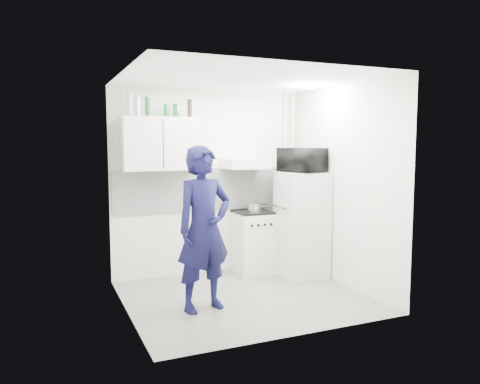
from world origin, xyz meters
name	(u,v)px	position (x,y,z in m)	size (l,w,h in m)	color
floor	(245,297)	(0.00, 0.00, 0.00)	(2.80, 2.80, 0.00)	#65665A
ceiling	(245,79)	(0.00, 0.00, 2.60)	(2.80, 2.80, 0.00)	white
wall_back	(209,182)	(0.00, 1.25, 1.30)	(2.80, 2.80, 0.00)	silver
wall_left	(125,196)	(-1.40, 0.00, 1.30)	(2.60, 2.60, 0.00)	silver
wall_right	(343,186)	(1.40, 0.00, 1.30)	(2.60, 2.60, 0.00)	silver
person	(204,229)	(-0.58, -0.20, 0.92)	(0.67, 0.44, 1.83)	black
stove	(253,242)	(0.58, 1.00, 0.43)	(0.54, 0.54, 0.86)	silver
fridge	(302,225)	(1.10, 0.53, 0.73)	(0.60, 0.60, 1.46)	beige
stove_top	(253,212)	(0.58, 1.00, 0.87)	(0.51, 0.51, 0.03)	black
saucepan	(254,207)	(0.59, 1.00, 0.94)	(0.19, 0.19, 0.11)	silver
microwave	(302,160)	(1.10, 0.53, 1.63)	(0.41, 0.61, 0.33)	black
bottle_a	(130,104)	(-1.13, 1.07, 2.35)	(0.07, 0.07, 0.30)	#B2B7BC
bottle_b	(138,107)	(-1.03, 1.07, 2.32)	(0.06, 0.06, 0.24)	silver
bottle_c	(147,107)	(-0.91, 1.07, 2.33)	(0.06, 0.06, 0.26)	#144C1E
canister_a	(166,111)	(-0.66, 1.07, 2.29)	(0.07, 0.07, 0.17)	#144C1E
canister_b	(177,111)	(-0.52, 1.07, 2.29)	(0.09, 0.09, 0.18)	#144C1E
bottle_e	(190,108)	(-0.34, 1.07, 2.32)	(0.06, 0.06, 0.24)	black
upper_cabinet	(160,144)	(-0.75, 1.07, 1.85)	(1.00, 0.35, 0.70)	beige
range_hood	(245,164)	(0.45, 1.00, 1.57)	(0.60, 0.50, 0.14)	silver
backsplash	(210,189)	(0.00, 1.24, 1.20)	(2.74, 0.03, 0.60)	white
pipe_a	(292,180)	(1.30, 1.17, 1.30)	(0.05, 0.05, 2.60)	silver
pipe_b	(285,180)	(1.18, 1.17, 1.30)	(0.04, 0.04, 2.60)	silver
ceiling_spot_fixture	(310,87)	(1.00, 0.20, 2.57)	(0.10, 0.10, 0.02)	white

